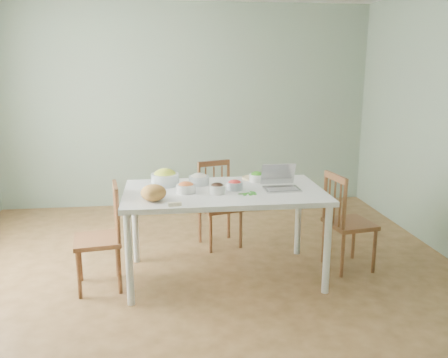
{
  "coord_description": "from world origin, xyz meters",
  "views": [
    {
      "loc": [
        -0.29,
        -3.86,
        1.88
      ],
      "look_at": [
        0.21,
        0.09,
        0.92
      ],
      "focal_mm": 37.48,
      "sensor_mm": 36.0,
      "label": 1
    }
  ],
  "objects": [
    {
      "name": "floor",
      "position": [
        0.0,
        0.0,
        0.0
      ],
      "size": [
        5.0,
        5.0,
        0.0
      ],
      "primitive_type": "cube",
      "color": "brown",
      "rests_on": "ground"
    },
    {
      "name": "wall_back",
      "position": [
        0.0,
        2.5,
        1.35
      ],
      "size": [
        5.0,
        0.0,
        2.7
      ],
      "primitive_type": "cube",
      "color": "gray",
      "rests_on": "ground"
    },
    {
      "name": "wall_front",
      "position": [
        0.0,
        -2.5,
        1.35
      ],
      "size": [
        5.0,
        0.0,
        2.7
      ],
      "primitive_type": "cube",
      "color": "gray",
      "rests_on": "ground"
    },
    {
      "name": "dining_table",
      "position": [
        0.21,
        0.09,
        0.41
      ],
      "size": [
        1.75,
        0.98,
        0.82
      ],
      "primitive_type": null,
      "color": "white",
      "rests_on": "floor"
    },
    {
      "name": "chair_far",
      "position": [
        0.27,
        0.85,
        0.45
      ],
      "size": [
        0.48,
        0.47,
        0.9
      ],
      "primitive_type": null,
      "rotation": [
        0.0,
        0.0,
        0.27
      ],
      "color": "#55321B",
      "rests_on": "floor"
    },
    {
      "name": "chair_left",
      "position": [
        -0.89,
        0.01,
        0.46
      ],
      "size": [
        0.44,
        0.46,
        0.91
      ],
      "primitive_type": null,
      "rotation": [
        0.0,
        0.0,
        -1.43
      ],
      "color": "#55321B",
      "rests_on": "floor"
    },
    {
      "name": "chair_right",
      "position": [
        1.41,
        0.13,
        0.46
      ],
      "size": [
        0.45,
        0.47,
        0.93
      ],
      "primitive_type": null,
      "rotation": [
        0.0,
        0.0,
        1.73
      ],
      "color": "#55321B",
      "rests_on": "floor"
    },
    {
      "name": "bread_boule",
      "position": [
        -0.4,
        -0.17,
        0.89
      ],
      "size": [
        0.22,
        0.22,
        0.13
      ],
      "primitive_type": "ellipsoid",
      "rotation": [
        0.0,
        0.0,
        -0.07
      ],
      "color": "#B97937",
      "rests_on": "dining_table"
    },
    {
      "name": "butter_stick",
      "position": [
        -0.23,
        -0.34,
        0.83
      ],
      "size": [
        0.11,
        0.05,
        0.03
      ],
      "primitive_type": "cube",
      "rotation": [
        0.0,
        0.0,
        0.16
      ],
      "color": "beige",
      "rests_on": "dining_table"
    },
    {
      "name": "bowl_squash",
      "position": [
        -0.3,
        0.33,
        0.89
      ],
      "size": [
        0.33,
        0.33,
        0.15
      ],
      "primitive_type": null,
      "rotation": [
        0.0,
        0.0,
        0.35
      ],
      "color": "gold",
      "rests_on": "dining_table"
    },
    {
      "name": "bowl_carrot",
      "position": [
        -0.12,
        0.05,
        0.87
      ],
      "size": [
        0.21,
        0.21,
        0.09
      ],
      "primitive_type": null,
      "rotation": [
        0.0,
        0.0,
        0.28
      ],
      "color": "#E35B34",
      "rests_on": "dining_table"
    },
    {
      "name": "bowl_onion",
      "position": [
        0.01,
        0.32,
        0.87
      ],
      "size": [
        0.24,
        0.24,
        0.1
      ],
      "primitive_type": null,
      "rotation": [
        0.0,
        0.0,
        0.32
      ],
      "color": "beige",
      "rests_on": "dining_table"
    },
    {
      "name": "bowl_mushroom",
      "position": [
        0.14,
        -0.02,
        0.87
      ],
      "size": [
        0.16,
        0.16,
        0.09
      ],
      "primitive_type": null,
      "rotation": [
        0.0,
        0.0,
        -0.14
      ],
      "color": "black",
      "rests_on": "dining_table"
    },
    {
      "name": "bowl_redpep",
      "position": [
        0.31,
        0.09,
        0.86
      ],
      "size": [
        0.17,
        0.17,
        0.09
      ],
      "primitive_type": null,
      "rotation": [
        0.0,
        0.0,
        -0.18
      ],
      "color": "#BA3A26",
      "rests_on": "dining_table"
    },
    {
      "name": "bowl_broccoli",
      "position": [
        0.56,
        0.37,
        0.87
      ],
      "size": [
        0.18,
        0.18,
        0.09
      ],
      "primitive_type": null,
      "rotation": [
        0.0,
        0.0,
        0.25
      ],
      "color": "#206615",
      "rests_on": "dining_table"
    },
    {
      "name": "flatbread",
      "position": [
        0.54,
        0.46,
        0.83
      ],
      "size": [
        0.25,
        0.25,
        0.02
      ],
      "primitive_type": "cylinder",
      "rotation": [
        0.0,
        0.0,
        0.18
      ],
      "color": "#C1AD8E",
      "rests_on": "dining_table"
    },
    {
      "name": "basil_bunch",
      "position": [
        0.39,
        -0.06,
        0.83
      ],
      "size": [
        0.18,
        0.18,
        0.02
      ],
      "primitive_type": null,
      "color": "#27541D",
      "rests_on": "dining_table"
    },
    {
      "name": "laptop",
      "position": [
        0.72,
        0.03,
        0.92
      ],
      "size": [
        0.31,
        0.29,
        0.21
      ],
      "primitive_type": null,
      "rotation": [
        0.0,
        0.0,
        0.02
      ],
      "color": "silver",
      "rests_on": "dining_table"
    }
  ]
}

